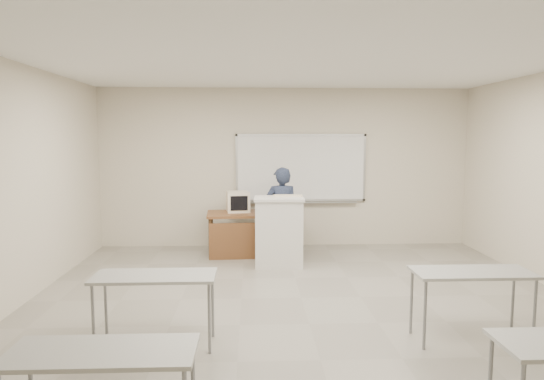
{
  "coord_description": "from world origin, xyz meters",
  "views": [
    {
      "loc": [
        -0.64,
        -5.2,
        2.08
      ],
      "look_at": [
        -0.33,
        2.2,
        1.27
      ],
      "focal_mm": 32.0,
      "sensor_mm": 36.0,
      "label": 1
    }
  ],
  "objects_px": {
    "mouse": "(282,211)",
    "presenter": "(281,213)",
    "crt_monitor": "(237,202)",
    "keyboard": "(288,196)",
    "instructor_desk": "(251,224)",
    "whiteboard": "(301,169)",
    "laptop": "(264,208)",
    "podium": "(279,231)"
  },
  "relations": [
    {
      "from": "mouse",
      "to": "presenter",
      "type": "height_order",
      "value": "presenter"
    },
    {
      "from": "crt_monitor",
      "to": "keyboard",
      "type": "distance_m",
      "value": 1.21
    },
    {
      "from": "crt_monitor",
      "to": "mouse",
      "type": "height_order",
      "value": "crt_monitor"
    },
    {
      "from": "instructor_desk",
      "to": "keyboard",
      "type": "xyz_separation_m",
      "value": [
        0.59,
        -0.61,
        0.57
      ]
    },
    {
      "from": "instructor_desk",
      "to": "mouse",
      "type": "relative_size",
      "value": 15.68
    },
    {
      "from": "whiteboard",
      "to": "crt_monitor",
      "type": "distance_m",
      "value": 1.42
    },
    {
      "from": "instructor_desk",
      "to": "mouse",
      "type": "height_order",
      "value": "mouse"
    },
    {
      "from": "presenter",
      "to": "mouse",
      "type": "bearing_deg",
      "value": -98.81
    },
    {
      "from": "instructor_desk",
      "to": "keyboard",
      "type": "distance_m",
      "value": 1.02
    },
    {
      "from": "crt_monitor",
      "to": "laptop",
      "type": "xyz_separation_m",
      "value": [
        0.47,
        0.03,
        -0.12
      ]
    },
    {
      "from": "presenter",
      "to": "whiteboard",
      "type": "bearing_deg",
      "value": -117.08
    },
    {
      "from": "whiteboard",
      "to": "presenter",
      "type": "distance_m",
      "value": 1.26
    },
    {
      "from": "podium",
      "to": "crt_monitor",
      "type": "distance_m",
      "value": 1.21
    },
    {
      "from": "whiteboard",
      "to": "crt_monitor",
      "type": "bearing_deg",
      "value": -155.57
    },
    {
      "from": "podium",
      "to": "crt_monitor",
      "type": "xyz_separation_m",
      "value": [
        -0.69,
        0.93,
        0.37
      ]
    },
    {
      "from": "podium",
      "to": "laptop",
      "type": "xyz_separation_m",
      "value": [
        -0.22,
        0.95,
        0.24
      ]
    },
    {
      "from": "whiteboard",
      "to": "instructor_desk",
      "type": "xyz_separation_m",
      "value": [
        -0.94,
        -0.78,
        -0.92
      ]
    },
    {
      "from": "instructor_desk",
      "to": "podium",
      "type": "bearing_deg",
      "value": -60.14
    },
    {
      "from": "crt_monitor",
      "to": "mouse",
      "type": "relative_size",
      "value": 4.46
    },
    {
      "from": "podium",
      "to": "presenter",
      "type": "xyz_separation_m",
      "value": [
        0.07,
        0.51,
        0.22
      ]
    },
    {
      "from": "instructor_desk",
      "to": "crt_monitor",
      "type": "distance_m",
      "value": 0.5
    },
    {
      "from": "crt_monitor",
      "to": "laptop",
      "type": "height_order",
      "value": "crt_monitor"
    },
    {
      "from": "keyboard",
      "to": "crt_monitor",
      "type": "bearing_deg",
      "value": 137.24
    },
    {
      "from": "instructor_desk",
      "to": "presenter",
      "type": "relative_size",
      "value": 0.99
    },
    {
      "from": "crt_monitor",
      "to": "presenter",
      "type": "height_order",
      "value": "presenter"
    },
    {
      "from": "whiteboard",
      "to": "podium",
      "type": "distance_m",
      "value": 1.8
    },
    {
      "from": "crt_monitor",
      "to": "presenter",
      "type": "relative_size",
      "value": 0.28
    },
    {
      "from": "presenter",
      "to": "crt_monitor",
      "type": "bearing_deg",
      "value": -31.33
    },
    {
      "from": "mouse",
      "to": "presenter",
      "type": "distance_m",
      "value": 0.34
    },
    {
      "from": "instructor_desk",
      "to": "presenter",
      "type": "xyz_separation_m",
      "value": [
        0.52,
        -0.18,
        0.23
      ]
    },
    {
      "from": "mouse",
      "to": "presenter",
      "type": "bearing_deg",
      "value": -104.5
    },
    {
      "from": "whiteboard",
      "to": "crt_monitor",
      "type": "height_order",
      "value": "whiteboard"
    },
    {
      "from": "whiteboard",
      "to": "keyboard",
      "type": "relative_size",
      "value": 5.33
    },
    {
      "from": "podium",
      "to": "presenter",
      "type": "bearing_deg",
      "value": 84.21
    },
    {
      "from": "instructor_desk",
      "to": "podium",
      "type": "distance_m",
      "value": 0.82
    },
    {
      "from": "presenter",
      "to": "laptop",
      "type": "bearing_deg",
      "value": -59.3
    },
    {
      "from": "podium",
      "to": "instructor_desk",
      "type": "bearing_deg",
      "value": 124.94
    },
    {
      "from": "mouse",
      "to": "laptop",
      "type": "bearing_deg",
      "value": 154.04
    },
    {
      "from": "keyboard",
      "to": "whiteboard",
      "type": "bearing_deg",
      "value": 78.12
    },
    {
      "from": "whiteboard",
      "to": "mouse",
      "type": "relative_size",
      "value": 24.93
    },
    {
      "from": "laptop",
      "to": "podium",
      "type": "bearing_deg",
      "value": -79.0
    },
    {
      "from": "laptop",
      "to": "keyboard",
      "type": "bearing_deg",
      "value": -69.03
    }
  ]
}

